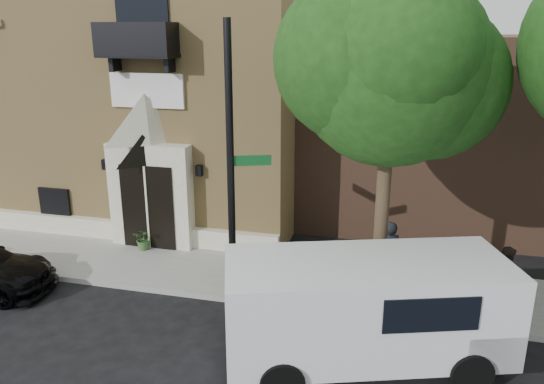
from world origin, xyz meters
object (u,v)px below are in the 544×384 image
Objects in this scene: fire_hydrant at (391,296)px; street_sign at (231,165)px; pedestrian_near at (389,254)px; cargo_van at (376,307)px; dumpster at (378,282)px; pedestrian_far at (506,276)px.

street_sign is at bearing -179.15° from fire_hydrant.
cargo_van is at bearing 75.65° from pedestrian_near.
street_sign is 4.57m from dumpster.
fire_hydrant is 0.40× the size of dumpster.
dumpster is 1.26× the size of pedestrian_far.
cargo_van is 3.35m from pedestrian_near.
pedestrian_far is (2.66, 0.94, 0.38)m from fire_hydrant.
street_sign is 8.65× the size of fire_hydrant.
street_sign is 4.93m from fire_hydrant.
cargo_van is 0.89× the size of street_sign.
cargo_van is 3.93× the size of pedestrian_far.
street_sign is 4.41× the size of pedestrian_far.
fire_hydrant is at bearing 117.71° from pedestrian_far.
pedestrian_near is at bearing 95.88° from fire_hydrant.
pedestrian_near reaches higher than pedestrian_far.
fire_hydrant is at bearing -23.52° from dumpster.
fire_hydrant is (3.91, 0.06, -3.00)m from street_sign.
pedestrian_far is (2.80, -0.39, -0.12)m from pedestrian_near.
pedestrian_near is 2.83m from pedestrian_far.
pedestrian_near is at bearing 90.27° from pedestrian_far.
cargo_van is 3.12× the size of dumpster.
street_sign reaches higher than cargo_van.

